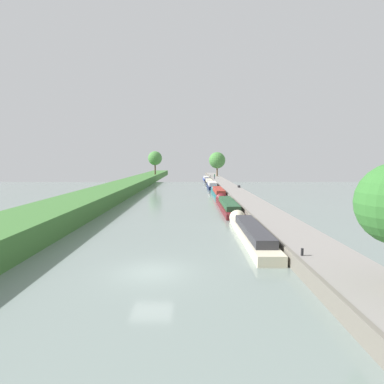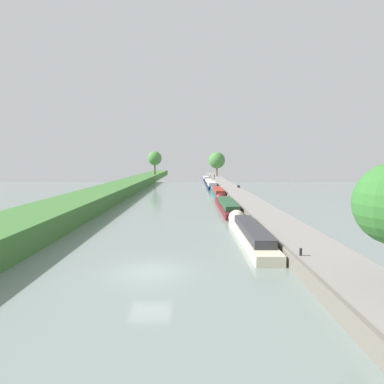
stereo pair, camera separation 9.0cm
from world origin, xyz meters
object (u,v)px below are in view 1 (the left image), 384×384
object	(u,v)px
narrowboat_maroon	(228,205)
narrowboat_cream	(251,231)
narrowboat_navy	(213,185)
narrowboat_teal	(219,192)
person_walking	(216,176)
mooring_bollard_near	(303,252)
park_bench	(240,186)
narrowboat_black	(210,182)
narrowboat_blue	(207,179)
mooring_bollard_far	(212,176)

from	to	relation	value
narrowboat_maroon	narrowboat_cream	bearing A→B (deg)	-89.50
narrowboat_maroon	narrowboat_navy	distance (m)	33.23
narrowboat_teal	person_walking	distance (m)	37.92
narrowboat_navy	mooring_bollard_near	xyz separation A→B (m)	(1.89, -58.20, 0.51)
narrowboat_cream	narrowboat_maroon	world-z (taller)	narrowboat_cream
narrowboat_cream	person_walking	distance (m)	71.88
mooring_bollard_near	park_bench	distance (m)	48.85
narrowboat_teal	mooring_bollard_near	world-z (taller)	narrowboat_teal
person_walking	park_bench	bearing A→B (deg)	-84.52
narrowboat_navy	person_walking	bearing A→B (deg)	84.29
narrowboat_teal	narrowboat_black	xyz separation A→B (m)	(-0.14, 30.69, -0.06)
park_bench	narrowboat_blue	bearing A→B (deg)	97.39
person_walking	mooring_bollard_far	world-z (taller)	person_walking
narrowboat_navy	park_bench	distance (m)	10.81
narrowboat_navy	narrowboat_black	world-z (taller)	narrowboat_navy
narrowboat_maroon	park_bench	world-z (taller)	park_bench
narrowboat_cream	narrowboat_navy	size ratio (longest dim) A/B	1.23
narrowboat_maroon	mooring_bollard_far	size ratio (longest dim) A/B	38.19
narrowboat_cream	mooring_bollard_far	distance (m)	86.75
mooring_bollard_far	park_bench	distance (m)	46.36
narrowboat_teal	mooring_bollard_far	size ratio (longest dim) A/B	36.16
mooring_bollard_near	mooring_bollard_far	size ratio (longest dim) A/B	1.00
person_walking	narrowboat_navy	bearing A→B (deg)	-95.71
narrowboat_black	mooring_bollard_near	distance (m)	72.96
narrowboat_maroon	narrowboat_black	bearing A→B (deg)	90.01
narrowboat_cream	person_walking	world-z (taller)	person_walking
narrowboat_maroon	narrowboat_black	size ratio (longest dim) A/B	1.07
narrowboat_black	mooring_bollard_far	distance (m)	22.13
person_walking	park_bench	world-z (taller)	person_walking
person_walking	mooring_bollard_far	size ratio (longest dim) A/B	3.69
narrowboat_maroon	person_walking	size ratio (longest dim) A/B	10.35
narrowboat_teal	mooring_bollard_far	world-z (taller)	narrowboat_teal
narrowboat_black	mooring_bollard_far	bearing A→B (deg)	85.29
narrowboat_blue	park_bench	distance (m)	40.48
narrowboat_cream	mooring_bollard_far	xyz separation A→B (m)	(1.66, 86.73, 0.60)
mooring_bollard_far	narrowboat_maroon	bearing A→B (deg)	-91.48
narrowboat_black	narrowboat_cream	bearing A→B (deg)	-89.86
narrowboat_cream	park_bench	distance (m)	40.80
narrowboat_black	person_walking	size ratio (longest dim) A/B	9.71
mooring_bollard_near	mooring_bollard_far	distance (m)	94.98
narrowboat_navy	narrowboat_blue	distance (m)	30.68
person_walking	park_bench	xyz separation A→B (m)	(3.01, -31.35, -0.53)
mooring_bollard_near	narrowboat_blue	bearing A→B (deg)	91.22
narrowboat_blue	person_walking	distance (m)	9.14
mooring_bollard_near	mooring_bollard_far	xyz separation A→B (m)	(0.00, 94.98, 0.00)
narrowboat_cream	narrowboat_blue	distance (m)	80.62
narrowboat_navy	narrowboat_black	xyz separation A→B (m)	(0.08, 14.73, -0.12)
narrowboat_navy	mooring_bollard_far	size ratio (longest dim) A/B	27.98
narrowboat_black	narrowboat_navy	bearing A→B (deg)	-90.30
person_walking	mooring_bollard_near	xyz separation A→B (m)	(-0.30, -80.09, -0.65)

